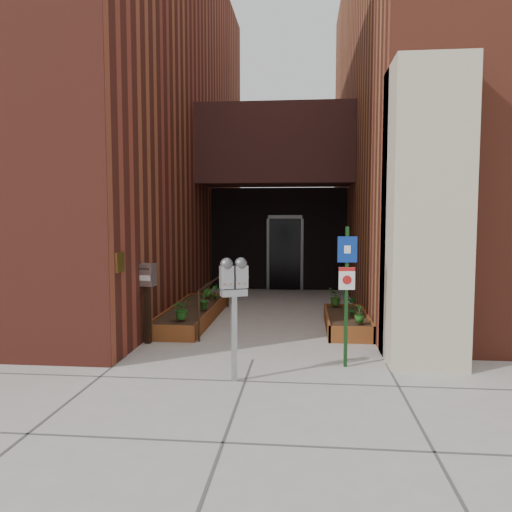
# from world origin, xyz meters

# --- Properties ---
(ground) EXTENTS (80.00, 80.00, 0.00)m
(ground) POSITION_xyz_m (0.00, 0.00, 0.00)
(ground) COLOR #9E9991
(ground) RESTS_ON ground
(architecture) EXTENTS (20.00, 14.60, 10.00)m
(architecture) POSITION_xyz_m (-0.18, 6.89, 4.98)
(architecture) COLOR maroon
(architecture) RESTS_ON ground
(planter_left) EXTENTS (0.90, 3.60, 0.30)m
(planter_left) POSITION_xyz_m (-1.55, 2.70, 0.13)
(planter_left) COLOR brown
(planter_left) RESTS_ON ground
(planter_right) EXTENTS (0.80, 2.20, 0.30)m
(planter_right) POSITION_xyz_m (1.60, 2.20, 0.13)
(planter_right) COLOR brown
(planter_right) RESTS_ON ground
(handrail) EXTENTS (0.04, 3.34, 0.90)m
(handrail) POSITION_xyz_m (-1.05, 2.65, 0.75)
(handrail) COLOR black
(handrail) RESTS_ON ground
(parking_meter) EXTENTS (0.38, 0.27, 1.65)m
(parking_meter) POSITION_xyz_m (-0.15, -0.99, 1.28)
(parking_meter) COLOR #9C9C9E
(parking_meter) RESTS_ON ground
(sign_post) EXTENTS (0.28, 0.08, 2.04)m
(sign_post) POSITION_xyz_m (1.38, -0.22, 1.26)
(sign_post) COLOR #133614
(sign_post) RESTS_ON ground
(payment_dropbox) EXTENTS (0.31, 0.25, 1.38)m
(payment_dropbox) POSITION_xyz_m (-1.90, 0.80, 1.00)
(payment_dropbox) COLOR black
(payment_dropbox) RESTS_ON ground
(shrub_left_a) EXTENTS (0.51, 0.51, 0.40)m
(shrub_left_a) POSITION_xyz_m (-1.46, 1.43, 0.50)
(shrub_left_a) COLOR #22601B
(shrub_left_a) RESTS_ON planter_left
(shrub_left_b) EXTENTS (0.25, 0.25, 0.41)m
(shrub_left_b) POSITION_xyz_m (-1.25, 2.44, 0.51)
(shrub_left_b) COLOR #245317
(shrub_left_b) RESTS_ON planter_left
(shrub_left_c) EXTENTS (0.25, 0.25, 0.34)m
(shrub_left_c) POSITION_xyz_m (-1.45, 3.89, 0.47)
(shrub_left_c) COLOR #2C601B
(shrub_left_c) RESTS_ON planter_left
(shrub_left_d) EXTENTS (0.24, 0.24, 0.33)m
(shrub_left_d) POSITION_xyz_m (-1.25, 3.64, 0.46)
(shrub_left_d) COLOR #1C5217
(shrub_left_d) RESTS_ON planter_left
(shrub_right_a) EXTENTS (0.19, 0.19, 0.32)m
(shrub_right_a) POSITION_xyz_m (1.76, 1.44, 0.46)
(shrub_right_a) COLOR #215919
(shrub_right_a) RESTS_ON planter_right
(shrub_right_b) EXTENTS (0.20, 0.20, 0.36)m
(shrub_right_b) POSITION_xyz_m (1.69, 2.09, 0.48)
(shrub_right_b) COLOR #17531B
(shrub_right_b) RESTS_ON planter_right
(shrub_right_c) EXTENTS (0.41, 0.41, 0.37)m
(shrub_right_c) POSITION_xyz_m (1.44, 3.10, 0.49)
(shrub_right_c) COLOR #285A19
(shrub_right_c) RESTS_ON planter_right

